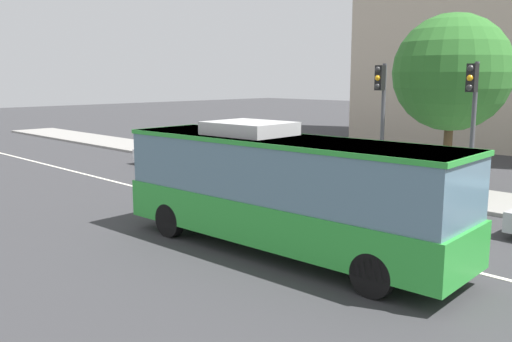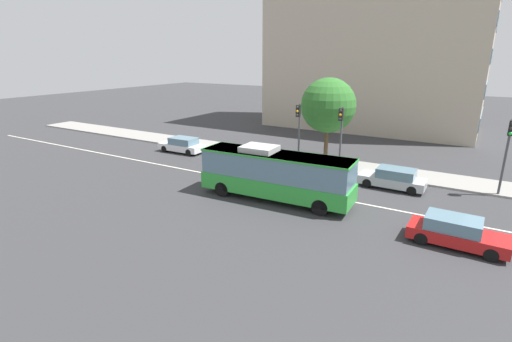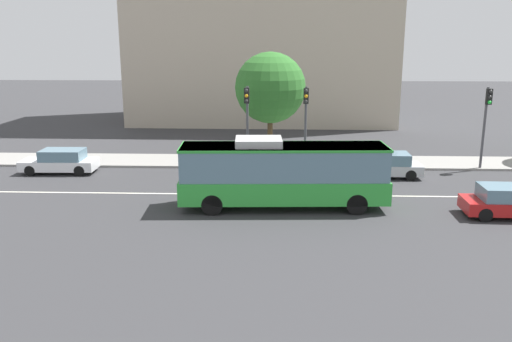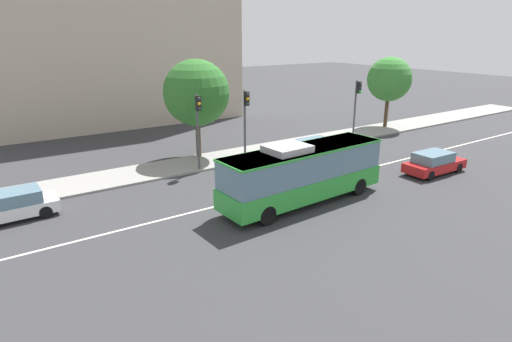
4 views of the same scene
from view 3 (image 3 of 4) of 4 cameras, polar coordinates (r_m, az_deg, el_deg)
ground_plane at (r=28.30m, az=5.36°, el=-2.60°), size 160.00×160.00×0.00m
sidewalk_kerb at (r=35.64m, az=4.72°, el=0.99°), size 80.00×3.65×0.14m
lane_centre_line at (r=28.30m, az=5.36°, el=-2.59°), size 76.00×0.16×0.01m
transit_bus at (r=25.71m, az=2.90°, el=-0.08°), size 10.11×2.98×3.46m
sedan_silver at (r=32.65m, az=13.59°, el=0.62°), size 4.53×1.88×1.46m
sedan_white at (r=34.89m, az=-20.24°, el=0.98°), size 4.54×1.91×1.46m
sedan_red at (r=27.33m, az=25.70°, el=-2.98°), size 4.55×1.93×1.46m
traffic_light_near_corner at (r=35.73m, az=23.48°, el=5.61°), size 0.32×0.62×5.20m
traffic_light_mid_block at (r=33.45m, az=-0.97°, el=6.27°), size 0.34×0.62×5.20m
traffic_light_far_corner at (r=33.38m, az=5.36°, el=6.19°), size 0.34×0.62×5.20m
street_tree_kerbside_centre at (r=36.23m, az=1.54°, el=8.91°), size 4.78×4.78×7.26m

